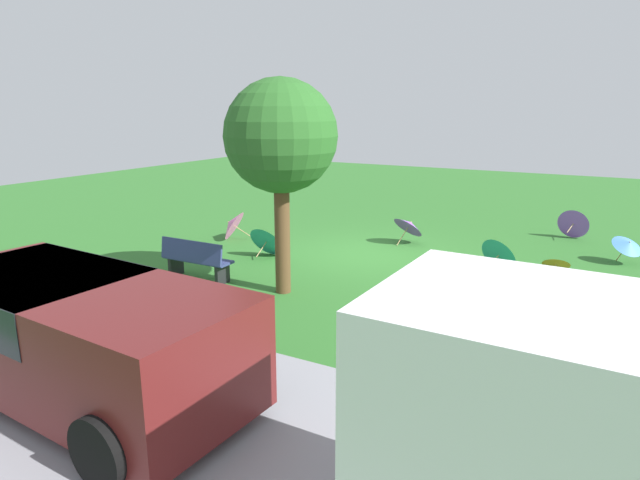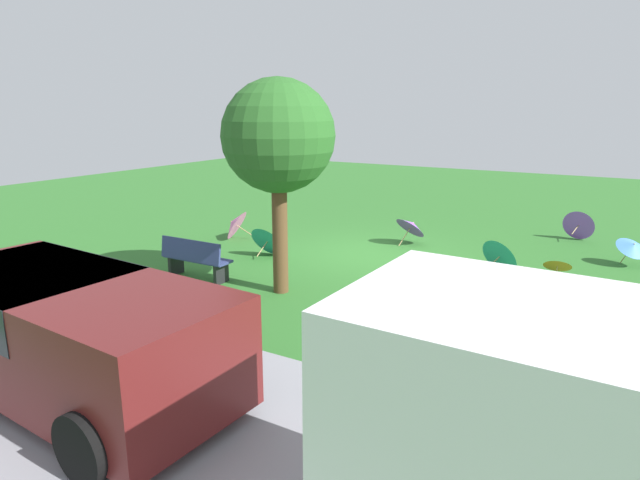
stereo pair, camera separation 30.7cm
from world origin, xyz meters
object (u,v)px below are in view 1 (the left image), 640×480
van_dark (74,328)px  parasol_purple_0 (574,223)px  parasol_teal_0 (268,239)px  parasol_purple_1 (409,225)px  parasol_pink_0 (231,224)px  parasol_yellow_0 (414,288)px  parasol_teal_1 (500,254)px  park_bench (196,259)px  box_trailer_white (606,454)px  shade_tree (281,138)px  parasol_blue_0 (628,244)px  parasol_orange_0 (556,262)px

van_dark → parasol_purple_0: bearing=-111.3°
parasol_teal_0 → parasol_purple_1: 3.90m
parasol_pink_0 → parasol_yellow_0: bearing=158.9°
van_dark → parasol_teal_1: 8.86m
park_bench → parasol_yellow_0: size_ratio=2.13×
box_trailer_white → parasol_purple_1: size_ratio=2.96×
van_dark → shade_tree: shade_tree is taller
shade_tree → parasol_pink_0: size_ratio=3.94×
box_trailer_white → parasol_purple_1: box_trailer_white is taller
van_dark → box_trailer_white: size_ratio=1.45×
box_trailer_white → parasol_yellow_0: box_trailer_white is taller
shade_tree → parasol_teal_0: shade_tree is taller
parasol_teal_0 → parasol_purple_1: (-2.61, -2.89, 0.09)m
parasol_pink_0 → parasol_purple_0: bearing=-149.8°
parasol_blue_0 → parasol_yellow_0: size_ratio=1.28×
box_trailer_white → parasol_orange_0: 8.66m
parasol_orange_0 → parasol_pink_0: (8.30, 0.68, 0.11)m
parasol_orange_0 → parasol_purple_0: bearing=-90.3°
parasol_teal_0 → parasol_yellow_0: size_ratio=1.24×
parasol_purple_1 → parasol_orange_0: parasol_purple_1 is taller
parasol_teal_0 → parasol_pink_0: size_ratio=0.89×
parasol_blue_0 → parasol_teal_1: bearing=40.3°
van_dark → parasol_purple_1: bearing=-96.1°
shade_tree → van_dark: bearing=88.0°
parasol_purple_1 → parasol_blue_0: parasol_purple_1 is taller
parasol_orange_0 → parasol_yellow_0: parasol_yellow_0 is taller
parasol_purple_0 → parasol_orange_0: parasol_purple_0 is taller
parasol_orange_0 → parasol_teal_1: parasol_teal_1 is taller
box_trailer_white → parasol_pink_0: (9.41, -7.86, -0.88)m
parasol_teal_0 → parasol_teal_1: 5.47m
van_dark → shade_tree: bearing=-92.0°
van_dark → box_trailer_white: bearing=177.4°
shade_tree → parasol_yellow_0: shade_tree is taller
parasol_purple_0 → parasol_teal_0: parasol_purple_0 is taller
box_trailer_white → parasol_yellow_0: bearing=-59.3°
shade_tree → parasol_yellow_0: (-2.51, -0.63, -2.73)m
park_bench → parasol_pink_0: (1.63, -3.29, -0.03)m
parasol_teal_0 → shade_tree: bearing=130.6°
parasol_teal_1 → parasol_purple_1: bearing=-29.3°
van_dark → parasol_purple_0: size_ratio=5.17×
park_bench → parasol_orange_0: (-6.67, -3.96, -0.14)m
box_trailer_white → shade_tree: bearing=-40.1°
parasol_blue_0 → park_bench: bearing=36.1°
parasol_purple_1 → parasol_orange_0: 4.02m
box_trailer_white → parasol_teal_0: bearing=-42.6°
shade_tree → parasol_purple_1: shade_tree is taller
box_trailer_white → parasol_teal_1: (2.25, -8.31, -0.90)m
parasol_teal_0 → parasol_orange_0: 6.63m
parasol_teal_1 → parasol_yellow_0: 3.00m
shade_tree → parasol_purple_0: (-4.68, -7.84, -2.61)m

